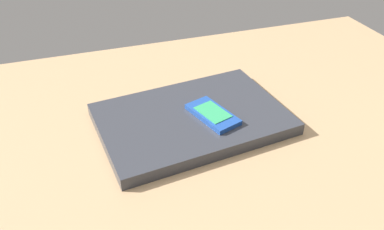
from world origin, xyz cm
name	(u,v)px	position (x,y,z in cm)	size (l,w,h in cm)	color
desk_surface	(206,139)	(0.00, 0.00, 1.50)	(120.00, 80.00, 3.00)	tan
laptop_closed	(192,119)	(1.68, -3.30, 4.14)	(33.38, 22.39, 2.27)	#33353D
cell_phone_on_laptop	(213,114)	(-1.57, -1.32, 5.76)	(7.97, 11.23, 1.04)	#1E479E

